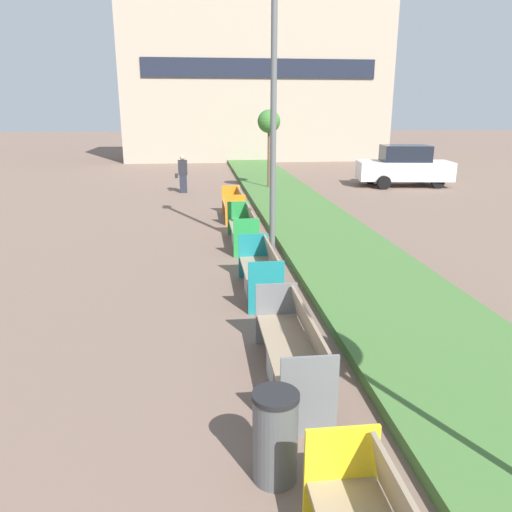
{
  "coord_description": "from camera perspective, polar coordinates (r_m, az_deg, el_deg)",
  "views": [
    {
      "loc": [
        -0.19,
        1.52,
        3.38
      ],
      "look_at": [
        0.9,
        10.96,
        0.6
      ],
      "focal_mm": 35.0,
      "sensor_mm": 36.0,
      "label": 1
    }
  ],
  "objects": [
    {
      "name": "bench_teal_frame",
      "position": [
        9.48,
        0.58,
        -2.23
      ],
      "size": [
        0.65,
        2.02,
        0.94
      ],
      "color": "#9E9B96",
      "rests_on": "ground"
    },
    {
      "name": "sapling_tree_far",
      "position": [
        21.76,
        1.48,
        15.01
      ],
      "size": [
        0.97,
        0.97,
        3.43
      ],
      "color": "brown",
      "rests_on": "ground"
    },
    {
      "name": "planter_grass_strip",
      "position": [
        11.5,
        10.86,
        -0.63
      ],
      "size": [
        2.8,
        120.0,
        0.18
      ],
      "color": "#426B33",
      "rests_on": "ground"
    },
    {
      "name": "pedestrian_walking",
      "position": [
        21.63,
        -8.38,
        9.27
      ],
      "size": [
        0.53,
        0.24,
        1.59
      ],
      "color": "#232633",
      "rests_on": "ground"
    },
    {
      "name": "litter_bin",
      "position": [
        4.94,
        2.21,
        -19.91
      ],
      "size": [
        0.44,
        0.44,
        0.91
      ],
      "color": "#4C4F51",
      "rests_on": "ground"
    },
    {
      "name": "building_backdrop",
      "position": [
        37.45,
        -0.16,
        19.46
      ],
      "size": [
        18.07,
        6.55,
        10.9
      ],
      "color": "tan",
      "rests_on": "ground"
    },
    {
      "name": "bench_orange_frame",
      "position": [
        16.19,
        -2.49,
        5.55
      ],
      "size": [
        0.65,
        1.99,
        0.94
      ],
      "color": "#9E9B96",
      "rests_on": "ground"
    },
    {
      "name": "parked_car_distant",
      "position": [
        24.33,
        16.58,
        9.81
      ],
      "size": [
        4.41,
        2.35,
        1.86
      ],
      "rotation": [
        0.0,
        0.0,
        -0.15
      ],
      "color": "silver",
      "rests_on": "ground"
    },
    {
      "name": "bench_grey_frame",
      "position": [
        6.52,
        4.23,
        -11.17
      ],
      "size": [
        0.65,
        2.31,
        0.94
      ],
      "color": "#9E9B96",
      "rests_on": "ground"
    },
    {
      "name": "street_lamp_post",
      "position": [
        11.76,
        2.03,
        18.5
      ],
      "size": [
        0.24,
        0.44,
        6.91
      ],
      "color": "#56595B",
      "rests_on": "ground"
    },
    {
      "name": "bench_green_frame",
      "position": [
        12.98,
        -1.41,
        2.91
      ],
      "size": [
        0.65,
        2.35,
        0.94
      ],
      "color": "#9E9B96",
      "rests_on": "ground"
    }
  ]
}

